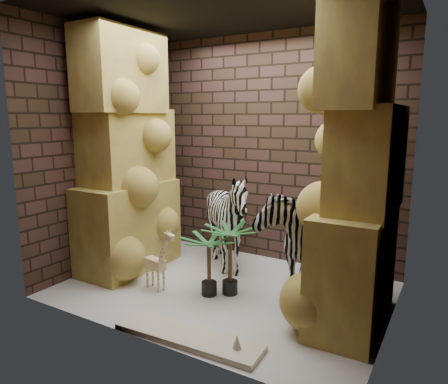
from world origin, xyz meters
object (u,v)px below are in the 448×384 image
Objects in this scene: giraffe_toy at (155,257)px; palm_back at (209,265)px; zebra_left at (228,226)px; palm_front at (230,260)px; surfboard at (188,337)px; zebra_right at (295,228)px.

giraffe_toy is 0.63m from palm_back.
palm_front is at bearing -60.13° from zebra_left.
surfboard is (0.32, -0.86, -0.31)m from palm_back.
zebra_left is 1.65× the size of palm_front.
palm_front reaches higher than giraffe_toy.
palm_front is at bearing -155.69° from zebra_right.
zebra_right is 1.59m from giraffe_toy.
zebra_right is 1.87× the size of palm_front.
palm_front is 0.24m from palm_back.
palm_back is (-0.75, -0.58, -0.39)m from zebra_right.
palm_front is at bearing 95.50° from surfboard.
zebra_left is 0.93× the size of surfboard.
giraffe_toy is at bearing -116.05° from zebra_left.
palm_back reaches higher than surfboard.
zebra_left is at bearing 104.34° from palm_back.
giraffe_toy is (-0.41, -0.92, -0.20)m from zebra_left.
zebra_left reaches higher than palm_front.
zebra_right is 1.90× the size of giraffe_toy.
zebra_left is 1.03m from giraffe_toy.
zebra_left is 0.80m from palm_back.
palm_back is 0.97m from surfboard.
zebra_right reaches higher than giraffe_toy.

